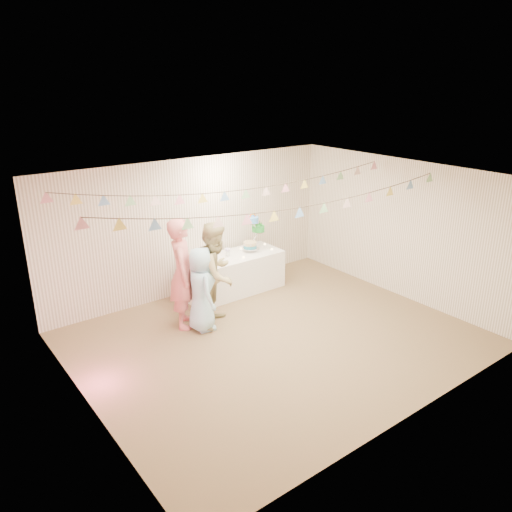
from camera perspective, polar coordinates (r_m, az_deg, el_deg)
floor at (r=8.16m, az=2.30°, el=-9.45°), size 6.00×6.00×0.00m
ceiling at (r=7.24m, az=2.59°, el=8.76°), size 6.00×6.00×0.00m
back_wall at (r=9.56m, az=-7.13°, el=3.38°), size 6.00×6.00×0.00m
front_wall at (r=6.06m, az=17.75°, el=-7.59°), size 6.00×6.00×0.00m
left_wall at (r=6.29m, az=-19.33°, el=-6.74°), size 5.00×5.00×0.00m
right_wall at (r=9.70m, az=16.28°, el=2.96°), size 5.00×5.00×0.00m
table at (r=9.70m, az=-2.64°, el=-2.04°), size 1.98×0.79×0.74m
cake_stand at (r=9.80m, az=-0.23°, el=2.74°), size 0.63×0.37×0.70m
cake_bottom at (r=9.75m, az=-0.72°, el=1.00°), size 0.31×0.31×0.15m
cake_middle at (r=9.97m, az=0.29°, el=3.07°), size 0.27×0.27×0.22m
cake_top_tier at (r=9.66m, az=-0.41°, el=4.18°), size 0.25×0.25×0.19m
platter at (r=9.21m, az=-5.71°, el=-0.77°), size 0.31×0.31×0.02m
posy at (r=9.54m, az=-3.24°, el=0.51°), size 0.14×0.14×0.16m
person_adult_a at (r=8.29m, az=-8.37°, el=-1.97°), size 0.74×0.82×1.88m
person_adult_b at (r=8.33m, az=-4.59°, el=-2.05°), size 1.10×1.05×1.78m
person_child at (r=8.21m, az=-6.29°, el=-3.78°), size 0.57×0.77×1.43m
bunting_back at (r=8.15m, az=-2.42°, el=8.24°), size 5.60×1.10×0.40m
bunting_front at (r=7.16m, az=3.58°, el=6.30°), size 5.60×0.90×0.36m
tealight_0 at (r=9.05m, az=-6.31°, el=-1.19°), size 0.04×0.04×0.03m
tealight_1 at (r=9.53m, az=-5.03°, el=-0.03°), size 0.04×0.04×0.03m
tealight_2 at (r=9.45m, az=-1.42°, el=-0.13°), size 0.04×0.04×0.03m
tealight_3 at (r=9.92m, az=-1.74°, el=0.87°), size 0.04×0.04×0.03m
tealight_4 at (r=9.89m, az=1.83°, el=0.80°), size 0.04×0.04×0.03m
tealight_5 at (r=10.18m, az=1.01°, el=1.38°), size 0.04×0.04×0.03m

